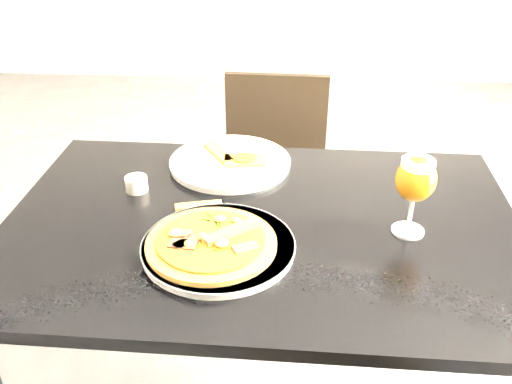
# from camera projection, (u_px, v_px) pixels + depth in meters

# --- Properties ---
(ground) EXTENTS (6.00, 6.00, 0.00)m
(ground) POSITION_uv_depth(u_px,v_px,m) (210.00, 371.00, 1.91)
(ground) COLOR #4C4C4E
(ground) RESTS_ON ground
(dining_table) EXTENTS (1.22, 0.83, 0.75)m
(dining_table) POSITION_uv_depth(u_px,v_px,m) (261.00, 252.00, 1.37)
(dining_table) COLOR black
(dining_table) RESTS_ON ground
(chair_far) EXTENTS (0.40, 0.40, 0.84)m
(chair_far) POSITION_uv_depth(u_px,v_px,m) (273.00, 184.00, 2.07)
(chair_far) COLOR black
(chair_far) RESTS_ON ground
(plate_main) EXTENTS (0.41, 0.41, 0.02)m
(plate_main) POSITION_uv_depth(u_px,v_px,m) (218.00, 247.00, 1.22)
(plate_main) COLOR white
(plate_main) RESTS_ON dining_table
(pizza) EXTENTS (0.28, 0.28, 0.03)m
(pizza) POSITION_uv_depth(u_px,v_px,m) (212.00, 242.00, 1.21)
(pizza) COLOR olive
(pizza) RESTS_ON plate_main
(plate_second) EXTENTS (0.41, 0.41, 0.02)m
(plate_second) POSITION_uv_depth(u_px,v_px,m) (230.00, 163.00, 1.57)
(plate_second) COLOR white
(plate_second) RESTS_ON dining_table
(crust_scraps) EXTENTS (0.18, 0.15, 0.02)m
(crust_scraps) POSITION_uv_depth(u_px,v_px,m) (236.00, 158.00, 1.56)
(crust_scraps) COLOR olive
(crust_scraps) RESTS_ON plate_second
(loose_crust) EXTENTS (0.12, 0.05, 0.01)m
(loose_crust) POSITION_uv_depth(u_px,v_px,m) (199.00, 206.00, 1.38)
(loose_crust) COLOR olive
(loose_crust) RESTS_ON dining_table
(sauce_cup) EXTENTS (0.06, 0.06, 0.04)m
(sauce_cup) POSITION_uv_depth(u_px,v_px,m) (136.00, 183.00, 1.44)
(sauce_cup) COLOR silver
(sauce_cup) RESTS_ON dining_table
(beer_glass) EXTENTS (0.09, 0.09, 0.19)m
(beer_glass) POSITION_uv_depth(u_px,v_px,m) (416.00, 180.00, 1.22)
(beer_glass) COLOR silver
(beer_glass) RESTS_ON dining_table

